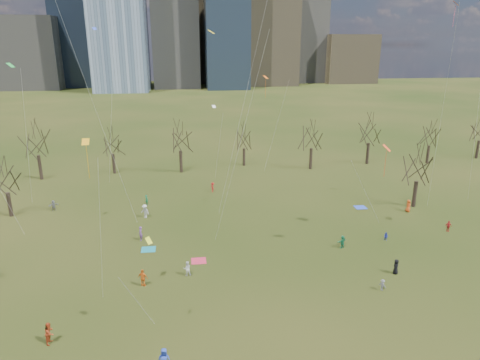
{
  "coord_description": "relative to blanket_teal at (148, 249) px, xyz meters",
  "views": [
    {
      "loc": [
        -6.49,
        -35.58,
        22.22
      ],
      "look_at": [
        0.0,
        12.0,
        7.0
      ],
      "focal_mm": 32.0,
      "sensor_mm": 36.0,
      "label": 1
    }
  ],
  "objects": [
    {
      "name": "person_7",
      "position": [
        -1.04,
        2.61,
        0.85
      ],
      "size": [
        0.46,
        0.66,
        1.73
      ],
      "primitive_type": "imported",
      "rotation": [
        0.0,
        0.0,
        4.8
      ],
      "color": "#7A4992",
      "rests_on": "ground"
    },
    {
      "name": "person_8",
      "position": [
        27.8,
        -1.44,
        0.51
      ],
      "size": [
        0.62,
        0.64,
        1.04
      ],
      "primitive_type": "imported",
      "rotation": [
        0.0,
        0.0,
        5.34
      ],
      "color": "#2836B0",
      "rests_on": "ground"
    },
    {
      "name": "blanket_navy",
      "position": [
        29.2,
        9.33,
        0.0
      ],
      "size": [
        1.6,
        1.5,
        0.03
      ],
      "primitive_type": "cube",
      "color": "blue",
      "rests_on": "ground"
    },
    {
      "name": "person_4",
      "position": [
        0.06,
        -7.79,
        0.87
      ],
      "size": [
        1.12,
        0.84,
        1.77
      ],
      "primitive_type": "imported",
      "rotation": [
        0.0,
        0.0,
        2.7
      ],
      "color": "orange",
      "rests_on": "ground"
    },
    {
      "name": "person_15",
      "position": [
        8.75,
        18.96,
        0.76
      ],
      "size": [
        0.83,
        1.12,
        1.54
      ],
      "primitive_type": "imported",
      "rotation": [
        0.0,
        0.0,
        1.86
      ],
      "color": "#B21E19",
      "rests_on": "ground"
    },
    {
      "name": "person_0",
      "position": [
        2.44,
        -19.37,
        0.88
      ],
      "size": [
        0.92,
        0.64,
        1.78
      ],
      "primitive_type": "imported",
      "rotation": [
        0.0,
        0.0,
        6.19
      ],
      "color": "#2943B2",
      "rests_on": "ground"
    },
    {
      "name": "person_12",
      "position": [
        35.06,
        6.88,
        0.86
      ],
      "size": [
        0.63,
        0.9,
        1.75
      ],
      "primitive_type": "imported",
      "rotation": [
        0.0,
        0.0,
        1.66
      ],
      "color": "#E55119",
      "rests_on": "ground"
    },
    {
      "name": "ground",
      "position": [
        10.88,
        -9.34,
        -0.01
      ],
      "size": [
        500.0,
        500.0,
        0.0
      ],
      "primitive_type": "plane",
      "color": "black",
      "rests_on": "ground"
    },
    {
      "name": "person_5",
      "position": [
        22.01,
        -2.51,
        0.73
      ],
      "size": [
        1.43,
        1.04,
        1.5
      ],
      "primitive_type": "imported",
      "rotation": [
        0.0,
        0.0,
        3.63
      ],
      "color": "#1B7D4F",
      "rests_on": "ground"
    },
    {
      "name": "person_11",
      "position": [
        -13.95,
        14.06,
        0.73
      ],
      "size": [
        1.43,
        1.02,
        1.49
      ],
      "primitive_type": "imported",
      "rotation": [
        0.0,
        0.0,
        0.47
      ],
      "color": "slate",
      "rests_on": "ground"
    },
    {
      "name": "person_10",
      "position": [
        36.69,
        0.02,
        0.68
      ],
      "size": [
        0.86,
        0.47,
        1.39
      ],
      "primitive_type": "imported",
      "rotation": [
        0.0,
        0.0,
        6.11
      ],
      "color": "red",
      "rests_on": "ground"
    },
    {
      "name": "bare_tree_row",
      "position": [
        10.79,
        27.88,
        6.1
      ],
      "size": [
        113.04,
        29.8,
        9.5
      ],
      "color": "black",
      "rests_on": "ground"
    },
    {
      "name": "person_9",
      "position": [
        -1.05,
        9.65,
        0.92
      ],
      "size": [
        1.38,
        1.27,
        1.86
      ],
      "primitive_type": "imported",
      "rotation": [
        0.0,
        0.0,
        5.65
      ],
      "color": "silver",
      "rests_on": "ground"
    },
    {
      "name": "person_13",
      "position": [
        -1.2,
        14.67,
        0.73
      ],
      "size": [
        0.63,
        0.64,
        1.48
      ],
      "primitive_type": "imported",
      "rotation": [
        0.0,
        0.0,
        2.32
      ],
      "color": "#197445",
      "rests_on": "ground"
    },
    {
      "name": "person_14",
      "position": [
        4.29,
        -6.34,
        0.75
      ],
      "size": [
        0.81,
        0.66,
        1.54
      ],
      "primitive_type": "imported",
      "rotation": [
        0.0,
        0.0,
        3.25
      ],
      "color": "silver",
      "rests_on": "ground"
    },
    {
      "name": "blanket_teal",
      "position": [
        0.0,
        0.0,
        0.0
      ],
      "size": [
        1.6,
        1.5,
        0.03
      ],
      "primitive_type": "cube",
      "color": "teal",
      "rests_on": "ground"
    },
    {
      "name": "kites_airborne",
      "position": [
        12.86,
        2.53,
        13.47
      ],
      "size": [
        62.1,
        46.24,
        31.74
      ],
      "color": "orange",
      "rests_on": "ground"
    },
    {
      "name": "person_2",
      "position": [
        -6.47,
        -15.2,
        0.89
      ],
      "size": [
        0.82,
        0.98,
        1.82
      ],
      "primitive_type": "imported",
      "rotation": [
        0.0,
        0.0,
        1.41
      ],
      "color": "#A63817",
      "rests_on": "ground"
    },
    {
      "name": "blanket_crimson",
      "position": [
        5.55,
        -3.48,
        0.0
      ],
      "size": [
        1.6,
        1.5,
        0.03
      ],
      "primitive_type": "cube",
      "color": "#CF2946",
      "rests_on": "ground"
    },
    {
      "name": "person_3",
      "position": [
        22.53,
        -11.59,
        0.55
      ],
      "size": [
        0.75,
        0.84,
        1.13
      ],
      "primitive_type": "imported",
      "rotation": [
        0.0,
        0.0,
        2.14
      ],
      "color": "slate",
      "rests_on": "ground"
    },
    {
      "name": "person_6",
      "position": [
        25.26,
        -8.85,
        0.77
      ],
      "size": [
        0.85,
        0.92,
        1.58
      ],
      "primitive_type": "imported",
      "rotation": [
        0.0,
        0.0,
        4.12
      ],
      "color": "black",
      "rests_on": "ground"
    },
    {
      "name": "downtown_skyline",
      "position": [
        8.45,
        201.3,
        38.99
      ],
      "size": [
        212.5,
        78.0,
        118.0
      ],
      "color": "slate",
      "rests_on": "ground"
    }
  ]
}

